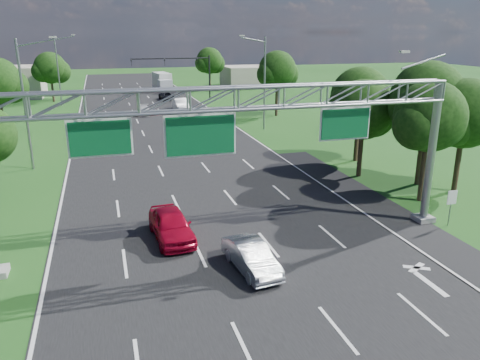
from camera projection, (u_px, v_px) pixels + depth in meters
name	position (u px, v px, depth m)	size (l,w,h in m)	color
ground	(177.00, 159.00, 40.47)	(220.00, 220.00, 0.00)	#1A4915
road	(177.00, 159.00, 40.47)	(18.00, 180.00, 0.02)	black
road_flare	(384.00, 211.00, 28.59)	(3.00, 30.00, 0.02)	black
sign_gantry	(238.00, 111.00, 22.01)	(23.50, 1.00, 9.56)	gray
regulatory_sign	(452.00, 201.00, 25.96)	(0.60, 0.08, 2.10)	gray
traffic_signal	(187.00, 68.00, 72.93)	(12.21, 0.24, 7.00)	black
streetlight_l_near	(27.00, 99.00, 35.73)	(2.97, 0.22, 10.16)	gray
streetlight_l_far	(59.00, 67.00, 67.74)	(2.97, 0.22, 10.16)	gray
streetlight_r_mid	(263.00, 79.00, 50.97)	(2.97, 0.22, 10.16)	gray
tree_cluster_right	(406.00, 108.00, 32.97)	(9.91, 14.60, 8.68)	#2D2116
tree_verge_lc	(51.00, 69.00, 72.09)	(5.76, 4.80, 7.62)	#2D2116
tree_verge_rd	(278.00, 72.00, 59.60)	(5.76, 4.80, 8.28)	#2D2116
tree_verge_re	(210.00, 62.00, 86.62)	(5.76, 4.80, 7.84)	#2D2116
building_right	(254.00, 76.00, 93.89)	(12.00, 9.00, 4.00)	#A29787
red_coupe	(171.00, 225.00, 24.50)	(1.88, 4.68, 1.59)	#A50722
silver_sedan	(251.00, 257.00, 21.31)	(1.40, 4.02, 1.32)	#9EA2AA
car_queue_a	(143.00, 110.00, 61.60)	(1.66, 4.09, 1.19)	silver
car_queue_b	(167.00, 96.00, 75.27)	(1.97, 4.27, 1.19)	black
car_queue_d	(181.00, 104.00, 65.17)	(1.74, 5.00, 1.65)	white
box_truck	(163.00, 82.00, 88.09)	(3.12, 8.53, 3.14)	beige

